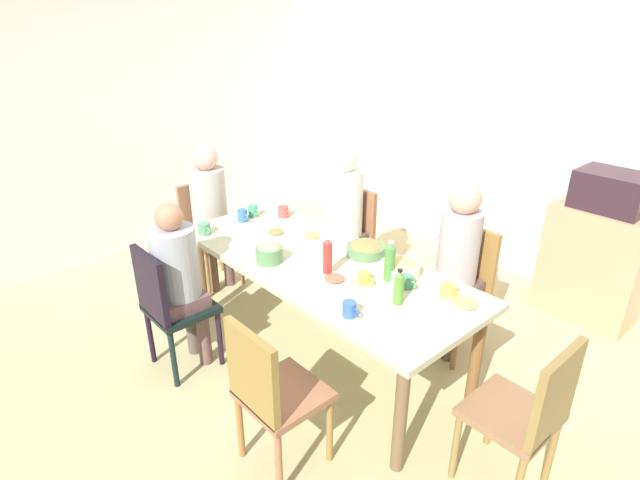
# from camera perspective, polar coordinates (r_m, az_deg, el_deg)

# --- Properties ---
(ground_plane) EXTENTS (6.19, 6.19, 0.00)m
(ground_plane) POSITION_cam_1_polar(r_m,az_deg,el_deg) (3.69, 0.00, -12.79)
(ground_plane) COLOR tan
(wall_back) EXTENTS (5.40, 0.12, 2.60)m
(wall_back) POSITION_cam_1_polar(r_m,az_deg,el_deg) (4.84, 20.77, 11.78)
(wall_back) COLOR silver
(wall_back) RESTS_ON ground_plane
(wall_left) EXTENTS (0.12, 4.62, 2.60)m
(wall_left) POSITION_cam_1_polar(r_m,az_deg,el_deg) (5.30, -19.92, 12.90)
(wall_left) COLOR silver
(wall_left) RESTS_ON ground_plane
(dining_table) EXTENTS (2.20, 0.89, 0.75)m
(dining_table) POSITION_cam_1_polar(r_m,az_deg,el_deg) (3.33, 0.00, -3.55)
(dining_table) COLOR #BCBC93
(dining_table) RESTS_ON ground_plane
(chair_0) EXTENTS (0.40, 0.40, 0.90)m
(chair_0) POSITION_cam_1_polar(r_m,az_deg,el_deg) (2.71, 22.45, -17.43)
(chair_0) COLOR #865F40
(chair_0) RESTS_ON ground_plane
(chair_1) EXTENTS (0.40, 0.40, 0.90)m
(chair_1) POSITION_cam_1_polar(r_m,az_deg,el_deg) (4.50, -12.64, 1.35)
(chair_1) COLOR brown
(chair_1) RESTS_ON ground_plane
(person_1) EXTENTS (0.30, 0.30, 1.26)m
(person_1) POSITION_cam_1_polar(r_m,az_deg,el_deg) (4.34, -12.34, 3.91)
(person_1) COLOR brown
(person_1) RESTS_ON ground_plane
(chair_2) EXTENTS (0.40, 0.40, 0.90)m
(chair_2) POSITION_cam_1_polar(r_m,az_deg,el_deg) (2.64, -5.62, -16.52)
(chair_2) COLOR #8E5B3F
(chair_2) RESTS_ON ground_plane
(chair_3) EXTENTS (0.40, 0.40, 0.90)m
(chair_3) POSITION_cam_1_polar(r_m,az_deg,el_deg) (4.27, 3.32, 0.61)
(chair_3) COLOR brown
(chair_3) RESTS_ON ground_plane
(person_3) EXTENTS (0.32, 0.32, 1.28)m
(person_3) POSITION_cam_1_polar(r_m,az_deg,el_deg) (4.11, 2.53, 3.53)
(person_3) COLOR brown
(person_3) RESTS_ON ground_plane
(chair_4) EXTENTS (0.40, 0.40, 0.90)m
(chair_4) POSITION_cam_1_polar(r_m,az_deg,el_deg) (3.43, -16.72, -6.85)
(chair_4) COLOR black
(chair_4) RESTS_ON ground_plane
(person_4) EXTENTS (0.30, 0.30, 1.18)m
(person_4) POSITION_cam_1_polar(r_m,az_deg,el_deg) (3.37, -15.72, -3.59)
(person_4) COLOR #50453E
(person_4) RESTS_ON ground_plane
(chair_5) EXTENTS (0.40, 0.40, 0.90)m
(chair_5) POSITION_cam_1_polar(r_m,az_deg,el_deg) (3.66, 15.58, -4.62)
(chair_5) COLOR #8C5D3E
(chair_5) RESTS_ON ground_plane
(person_5) EXTENTS (0.30, 0.30, 1.26)m
(person_5) POSITION_cam_1_polar(r_m,az_deg,el_deg) (3.49, 15.19, -1.72)
(person_5) COLOR brown
(person_5) RESTS_ON ground_plane
(plate_0) EXTENTS (0.21, 0.21, 0.04)m
(plate_0) POSITION_cam_1_polar(r_m,az_deg,el_deg) (3.68, -5.02, 0.77)
(plate_0) COLOR white
(plate_0) RESTS_ON dining_table
(plate_1) EXTENTS (0.25, 0.25, 0.04)m
(plate_1) POSITION_cam_1_polar(r_m,az_deg,el_deg) (2.91, 16.06, -7.09)
(plate_1) COLOR silver
(plate_1) RESTS_ON dining_table
(plate_2) EXTENTS (0.22, 0.22, 0.04)m
(plate_2) POSITION_cam_1_polar(r_m,az_deg,el_deg) (3.61, -0.87, 0.36)
(plate_2) COLOR #EDE6CC
(plate_2) RESTS_ON dining_table
(plate_3) EXTENTS (0.22, 0.22, 0.04)m
(plate_3) POSITION_cam_1_polar(r_m,az_deg,el_deg) (3.04, 1.65, -4.56)
(plate_3) COLOR silver
(plate_3) RESTS_ON dining_table
(bowl_0) EXTENTS (0.18, 0.18, 0.12)m
(bowl_0) POSITION_cam_1_polar(r_m,az_deg,el_deg) (3.28, -5.76, -1.45)
(bowl_0) COLOR #4F7D50
(bowl_0) RESTS_ON dining_table
(bowl_1) EXTENTS (0.25, 0.25, 0.09)m
(bowl_1) POSITION_cam_1_polar(r_m,az_deg,el_deg) (3.15, 9.03, -3.07)
(bowl_1) COLOR beige
(bowl_1) RESTS_ON dining_table
(bowl_2) EXTENTS (0.26, 0.26, 0.09)m
(bowl_2) POSITION_cam_1_polar(r_m,az_deg,el_deg) (3.37, 5.19, -1.00)
(bowl_2) COLOR #51774E
(bowl_2) RESTS_ON dining_table
(cup_0) EXTENTS (0.12, 0.09, 0.09)m
(cup_0) POSITION_cam_1_polar(r_m,az_deg,el_deg) (3.76, -12.91, 1.25)
(cup_0) COLOR #4F825D
(cup_0) RESTS_ON dining_table
(cup_1) EXTENTS (0.11, 0.08, 0.07)m
(cup_1) POSITION_cam_1_polar(r_m,az_deg,el_deg) (3.02, 9.75, -4.67)
(cup_1) COLOR #3F8267
(cup_1) RESTS_ON dining_table
(cup_2) EXTENTS (0.11, 0.08, 0.09)m
(cup_2) POSITION_cam_1_polar(r_m,az_deg,el_deg) (3.94, -8.73, 2.73)
(cup_2) COLOR #3160A7
(cup_2) RESTS_ON dining_table
(cup_3) EXTENTS (0.13, 0.09, 0.08)m
(cup_3) POSITION_cam_1_polar(r_m,az_deg,el_deg) (2.96, 14.32, -5.64)
(cup_3) COLOR #EFCA4A
(cup_3) RESTS_ON dining_table
(cup_4) EXTENTS (0.12, 0.08, 0.09)m
(cup_4) POSITION_cam_1_polar(r_m,az_deg,el_deg) (3.99, -4.13, 3.20)
(cup_4) COLOR #D54642
(cup_4) RESTS_ON dining_table
(cup_5) EXTENTS (0.11, 0.08, 0.09)m
(cup_5) POSITION_cam_1_polar(r_m,az_deg,el_deg) (4.02, -7.55, 3.28)
(cup_5) COLOR #3F8C69
(cup_5) RESTS_ON dining_table
(cup_6) EXTENTS (0.11, 0.07, 0.09)m
(cup_6) POSITION_cam_1_polar(r_m,az_deg,el_deg) (2.71, 3.37, -7.80)
(cup_6) COLOR #325DA7
(cup_6) RESTS_ON dining_table
(cup_7) EXTENTS (0.11, 0.08, 0.07)m
(cup_7) POSITION_cam_1_polar(r_m,az_deg,el_deg) (3.03, 4.97, -4.31)
(cup_7) COLOR gold
(cup_7) RESTS_ON dining_table
(bottle_0) EXTENTS (0.06, 0.06, 0.26)m
(bottle_0) POSITION_cam_1_polar(r_m,az_deg,el_deg) (3.07, 0.85, -1.93)
(bottle_0) COLOR red
(bottle_0) RESTS_ON dining_table
(bottle_1) EXTENTS (0.07, 0.07, 0.26)m
(bottle_1) POSITION_cam_1_polar(r_m,az_deg,el_deg) (3.04, 7.87, -2.45)
(bottle_1) COLOR #438036
(bottle_1) RESTS_ON dining_table
(bottle_2) EXTENTS (0.06, 0.06, 0.21)m
(bottle_2) POSITION_cam_1_polar(r_m,az_deg,el_deg) (2.82, 8.89, -5.31)
(bottle_2) COLOR #4C8732
(bottle_2) RESTS_ON dining_table
(side_cabinet) EXTENTS (0.70, 0.44, 0.90)m
(side_cabinet) POSITION_cam_1_polar(r_m,az_deg,el_deg) (4.46, 28.50, -2.31)
(side_cabinet) COLOR tan
(side_cabinet) RESTS_ON ground_plane
(microwave) EXTENTS (0.48, 0.36, 0.28)m
(microwave) POSITION_cam_1_polar(r_m,az_deg,el_deg) (4.26, 30.08, 4.81)
(microwave) COLOR #2C1D26
(microwave) RESTS_ON side_cabinet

